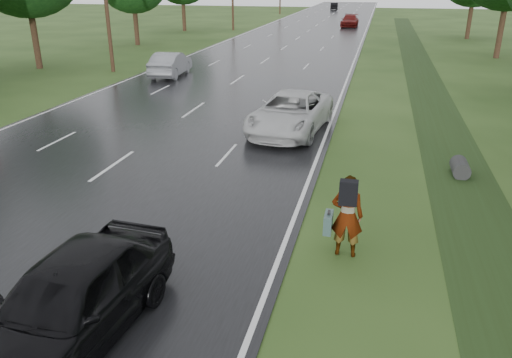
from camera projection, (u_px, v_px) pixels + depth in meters
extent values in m
cube|color=black|center=(293.00, 42.00, 50.49)|extent=(14.00, 180.00, 0.04)
cube|color=silver|center=(361.00, 43.00, 49.01)|extent=(0.12, 180.00, 0.01)
cube|color=silver|center=(229.00, 40.00, 51.95)|extent=(0.12, 180.00, 0.01)
cube|color=silver|center=(293.00, 41.00, 50.48)|extent=(0.12, 180.00, 0.01)
cube|color=#203113|center=(433.00, 105.00, 25.47)|extent=(2.20, 120.00, 0.01)
cylinder|color=#2D2D2D|center=(460.00, 168.00, 16.36)|extent=(0.56, 1.00, 0.56)
cylinder|color=#352115|center=(501.00, 31.00, 39.53)|extent=(0.44, 0.44, 4.16)
cylinder|color=#352115|center=(469.00, 21.00, 52.30)|extent=(0.44, 0.44, 3.68)
cylinder|color=#352115|center=(35.00, 40.00, 35.00)|extent=(0.44, 0.44, 4.00)
cylinder|color=#352115|center=(136.00, 27.00, 47.56)|extent=(0.44, 0.44, 3.36)
cylinder|color=#352115|center=(184.00, 16.00, 60.27)|extent=(0.44, 0.44, 3.52)
imported|color=#A5998C|center=(347.00, 216.00, 11.37)|extent=(0.73, 0.48, 1.99)
cube|color=black|center=(348.00, 193.00, 10.84)|extent=(0.40, 0.24, 0.56)
cube|color=#395350|center=(328.00, 222.00, 11.65)|extent=(0.19, 0.56, 0.45)
cube|color=black|center=(329.00, 212.00, 11.55)|extent=(0.05, 0.19, 0.04)
imported|color=silver|center=(290.00, 113.00, 20.69)|extent=(3.22, 5.98, 1.60)
imported|color=black|center=(71.00, 300.00, 8.63)|extent=(2.27, 4.96, 1.65)
imported|color=gray|center=(170.00, 64.00, 32.50)|extent=(2.05, 4.81, 1.54)
imported|color=maroon|center=(350.00, 21.00, 65.20)|extent=(2.18, 5.24, 1.51)
imported|color=black|center=(334.00, 6.00, 99.75)|extent=(1.75, 4.19, 1.35)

